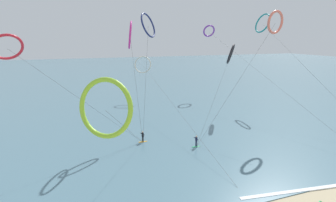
{
  "coord_description": "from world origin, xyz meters",
  "views": [
    {
      "loc": [
        -11.93,
        -12.3,
        15.51
      ],
      "look_at": [
        0.0,
        20.83,
        7.12
      ],
      "focal_mm": 28.35,
      "sensor_mm": 36.0,
      "label": 1
    }
  ],
  "objects": [
    {
      "name": "sea_water",
      "position": [
        0.0,
        105.83,
        0.04
      ],
      "size": [
        400.0,
        200.0,
        0.08
      ],
      "primitive_type": "cube",
      "color": "slate",
      "rests_on": "ground"
    },
    {
      "name": "surfer_emerald",
      "position": [
        4.13,
        20.2,
        0.82
      ],
      "size": [
        1.4,
        0.59,
        1.7
      ],
      "rotation": [
        0.0,
        0.0,
        4.75
      ],
      "color": "#199351",
      "rests_on": "ground"
    },
    {
      "name": "surfer_amber",
      "position": [
        -2.71,
        24.64,
        0.82
      ],
      "size": [
        1.4,
        0.65,
        1.7
      ],
      "rotation": [
        0.0,
        0.0,
        4.99
      ],
      "color": "orange",
      "rests_on": "ground"
    },
    {
      "name": "kite_magenta",
      "position": [
        -3.41,
        28.09,
        15.93
      ],
      "size": [
        1.6,
        5.58,
        18.01
      ],
      "rotation": [
        0.0,
        0.0,
        4.49
      ],
      "color": "#CC288E",
      "rests_on": "ground"
    },
    {
      "name": "kite_violet",
      "position": [
        24.36,
        54.91,
        17.36
      ],
      "size": [
        3.97,
        49.79,
        19.09
      ],
      "rotation": [
        0.0,
        0.0,
        3.08
      ],
      "color": "purple",
      "rests_on": "ground"
    },
    {
      "name": "kite_lime",
      "position": [
        -9.55,
        10.17,
        9.66
      ],
      "size": [
        9.29,
        16.67,
        12.33
      ],
      "rotation": [
        0.0,
        0.0,
        5.58
      ],
      "color": "#8CC62D",
      "rests_on": "ground"
    },
    {
      "name": "kite_teal",
      "position": [
        29.97,
        39.85,
        18.79
      ],
      "size": [
        2.6,
        33.17,
        21.06
      ],
      "rotation": [
        0.0,
        0.0,
        4.71
      ],
      "color": "teal",
      "rests_on": "ground"
    },
    {
      "name": "kite_charcoal",
      "position": [
        18.56,
        34.71,
        12.36
      ],
      "size": [
        16.37,
        16.71,
        14.46
      ],
      "rotation": [
        0.0,
        0.0,
        4.06
      ],
      "color": "black",
      "rests_on": "ground"
    },
    {
      "name": "kite_crimson",
      "position": [
        -18.45,
        21.27,
        14.52
      ],
      "size": [
        17.76,
        5.01,
        16.04
      ],
      "rotation": [
        0.0,
        0.0,
        3.51
      ],
      "color": "red",
      "rests_on": "ground"
    },
    {
      "name": "kite_navy",
      "position": [
        0.42,
        31.69,
        17.54
      ],
      "size": [
        5.19,
        9.26,
        19.62
      ],
      "rotation": [
        0.0,
        0.0,
        0.86
      ],
      "color": "navy",
      "rests_on": "ground"
    },
    {
      "name": "kite_coral",
      "position": [
        20.87,
        25.35,
        18.08
      ],
      "size": [
        18.79,
        5.99,
        20.1
      ],
      "rotation": [
        0.0,
        0.0,
        3.37
      ],
      "color": "#EA7260",
      "rests_on": "ground"
    },
    {
      "name": "kite_ivory",
      "position": [
        4.82,
        52.96,
        8.92
      ],
      "size": [
        4.44,
        46.36,
        11.11
      ],
      "rotation": [
        0.0,
        0.0,
        5.74
      ],
      "color": "silver",
      "rests_on": "ground"
    },
    {
      "name": "wave_crest_near",
      "position": [
        8.75,
        6.28,
        0.06
      ],
      "size": [
        12.34,
        2.09,
        0.12
      ],
      "primitive_type": "cube",
      "rotation": [
        0.0,
        0.0,
        -0.13
      ],
      "color": "white",
      "rests_on": "ground"
    }
  ]
}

